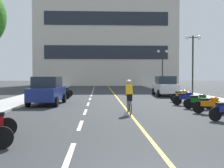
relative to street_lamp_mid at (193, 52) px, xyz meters
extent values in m
plane|color=#2D3033|center=(-7.15, 0.49, -4.01)|extent=(140.00, 140.00, 0.00)
cube|color=#A8A8A3|center=(-14.35, 3.49, -3.95)|extent=(2.40, 72.00, 0.12)
cube|color=#A8A8A3|center=(0.05, 3.49, -3.95)|extent=(2.40, 72.00, 0.12)
cube|color=silver|center=(-9.15, -18.51, -4.01)|extent=(0.14, 2.20, 0.01)
cube|color=silver|center=(-9.15, -14.51, -4.01)|extent=(0.14, 2.20, 0.01)
cube|color=silver|center=(-9.15, -10.51, -4.01)|extent=(0.14, 2.20, 0.01)
cube|color=silver|center=(-9.15, -6.51, -4.01)|extent=(0.14, 2.20, 0.01)
cube|color=silver|center=(-9.15, -2.51, -4.01)|extent=(0.14, 2.20, 0.01)
cube|color=silver|center=(-9.15, 1.49, -4.01)|extent=(0.14, 2.20, 0.01)
cube|color=silver|center=(-9.15, 5.49, -4.01)|extent=(0.14, 2.20, 0.01)
cube|color=silver|center=(-9.15, 9.49, -4.01)|extent=(0.14, 2.20, 0.01)
cube|color=silver|center=(-9.15, 13.49, -4.01)|extent=(0.14, 2.20, 0.01)
cube|color=silver|center=(-9.15, 17.49, -4.01)|extent=(0.14, 2.20, 0.01)
cube|color=silver|center=(-9.15, 21.49, -4.01)|extent=(0.14, 2.20, 0.01)
cube|color=silver|center=(-9.15, 25.49, -4.01)|extent=(0.14, 2.20, 0.01)
cube|color=gold|center=(-6.90, 3.49, -4.01)|extent=(0.12, 66.00, 0.01)
cube|color=beige|center=(-7.10, 28.19, 5.74)|extent=(25.53, 7.39, 19.52)
cube|color=#1E232D|center=(-7.10, 24.44, 1.84)|extent=(21.44, 0.10, 2.34)
cube|color=#1E232D|center=(-7.10, 24.44, 7.70)|extent=(21.44, 0.10, 2.34)
cylinder|color=black|center=(0.00, 0.00, -1.23)|extent=(0.14, 0.14, 5.32)
cylinder|color=black|center=(0.00, 0.00, 1.28)|extent=(1.10, 0.08, 0.08)
sphere|color=white|center=(-0.55, 0.00, 1.28)|extent=(0.36, 0.36, 0.36)
sphere|color=white|center=(0.55, 0.00, 1.28)|extent=(0.36, 0.36, 0.36)
cylinder|color=black|center=(-0.05, 12.12, -1.37)|extent=(0.14, 0.14, 5.05)
cylinder|color=black|center=(-0.05, 12.12, 1.01)|extent=(1.10, 0.08, 0.08)
sphere|color=white|center=(-0.60, 12.12, 1.01)|extent=(0.36, 0.36, 0.36)
sphere|color=white|center=(0.50, 12.12, 1.01)|extent=(0.36, 0.36, 0.36)
cylinder|color=black|center=(-12.56, -5.28, -3.69)|extent=(0.25, 0.65, 0.64)
cylinder|color=black|center=(-10.87, -5.37, -3.69)|extent=(0.25, 0.65, 0.64)
cylinder|color=black|center=(-12.71, -8.08, -3.69)|extent=(0.25, 0.65, 0.64)
cylinder|color=black|center=(-11.01, -8.16, -3.69)|extent=(0.25, 0.65, 0.64)
cube|color=navy|center=(-11.79, -6.72, -3.29)|extent=(1.92, 4.28, 0.80)
cube|color=#1E2833|center=(-11.79, -6.72, -2.54)|extent=(1.67, 2.28, 0.70)
cylinder|color=black|center=(-3.16, 2.00, -3.69)|extent=(0.24, 0.65, 0.64)
cylinder|color=black|center=(-1.46, 1.95, -3.69)|extent=(0.24, 0.65, 0.64)
cylinder|color=black|center=(-3.23, -0.80, -3.69)|extent=(0.24, 0.65, 0.64)
cylinder|color=black|center=(-1.53, -0.85, -3.69)|extent=(0.24, 0.65, 0.64)
cube|color=silver|center=(-2.34, 0.57, -3.29)|extent=(1.82, 4.25, 0.80)
cube|color=#1E2833|center=(-2.34, 0.57, -2.54)|extent=(1.62, 2.24, 0.70)
cylinder|color=black|center=(-10.96, -17.97, -3.71)|extent=(0.61, 0.23, 0.60)
cylinder|color=black|center=(-11.31, -16.43, -3.71)|extent=(0.61, 0.22, 0.60)
cylinder|color=black|center=(-3.58, -13.79, -3.71)|extent=(0.61, 0.24, 0.60)
cube|color=black|center=(-3.29, -13.72, -3.29)|extent=(0.49, 0.34, 0.10)
cylinder|color=black|center=(-2.42, -11.74, -3.71)|extent=(0.60, 0.29, 0.60)
cylinder|color=black|center=(-3.45, -11.37, -3.71)|extent=(0.60, 0.29, 0.60)
cube|color=orange|center=(-2.93, -11.56, -3.49)|extent=(0.94, 0.56, 0.28)
ellipsoid|color=orange|center=(-2.75, -11.62, -3.27)|extent=(0.49, 0.37, 0.22)
cube|color=black|center=(-3.17, -11.47, -3.29)|extent=(0.49, 0.37, 0.10)
cylinder|color=silver|center=(-2.42, -11.74, -3.11)|extent=(0.23, 0.58, 0.03)
cylinder|color=black|center=(-2.29, -9.76, -3.71)|extent=(0.61, 0.25, 0.60)
cylinder|color=black|center=(-3.36, -9.49, -3.71)|extent=(0.61, 0.25, 0.60)
cube|color=#0C4C19|center=(-2.82, -9.62, -3.49)|extent=(0.94, 0.49, 0.28)
ellipsoid|color=#0C4C19|center=(-2.63, -9.67, -3.27)|extent=(0.49, 0.34, 0.22)
cube|color=black|center=(-3.07, -9.56, -3.29)|extent=(0.49, 0.34, 0.10)
cylinder|color=silver|center=(-2.29, -9.76, -3.11)|extent=(0.18, 0.59, 0.03)
cylinder|color=black|center=(-2.38, -7.55, -3.71)|extent=(0.60, 0.12, 0.60)
cylinder|color=black|center=(-3.48, -7.51, -3.71)|extent=(0.60, 0.12, 0.60)
cube|color=navy|center=(-2.93, -7.53, -3.49)|extent=(0.91, 0.31, 0.28)
ellipsoid|color=navy|center=(-2.73, -7.54, -3.27)|extent=(0.45, 0.25, 0.22)
cube|color=black|center=(-3.18, -7.52, -3.29)|extent=(0.45, 0.25, 0.10)
cylinder|color=silver|center=(-2.38, -7.55, -3.11)|extent=(0.05, 0.60, 0.03)
cylinder|color=black|center=(-1.98, -5.45, -3.71)|extent=(0.61, 0.18, 0.60)
cylinder|color=black|center=(-3.07, -5.30, -3.71)|extent=(0.61, 0.18, 0.60)
cube|color=orange|center=(-2.52, -5.38, -3.49)|extent=(0.93, 0.39, 0.28)
ellipsoid|color=orange|center=(-2.32, -5.40, -3.27)|extent=(0.47, 0.30, 0.22)
cube|color=black|center=(-2.77, -5.34, -3.29)|extent=(0.47, 0.30, 0.10)
cylinder|color=silver|center=(-1.98, -5.45, -3.11)|extent=(0.11, 0.60, 0.03)
cylinder|color=black|center=(-12.11, -2.35, -3.71)|extent=(0.60, 0.12, 0.60)
cylinder|color=black|center=(-11.01, -2.39, -3.71)|extent=(0.60, 0.12, 0.60)
cube|color=#0C4C19|center=(-11.56, -2.37, -3.49)|extent=(0.91, 0.31, 0.28)
ellipsoid|color=#0C4C19|center=(-11.76, -2.37, -3.27)|extent=(0.45, 0.25, 0.22)
cube|color=black|center=(-11.31, -2.38, -3.29)|extent=(0.45, 0.25, 0.10)
cylinder|color=silver|center=(-12.11, -2.35, -3.11)|extent=(0.05, 0.60, 0.03)
cylinder|color=black|center=(-12.11, -0.31, -3.71)|extent=(0.61, 0.20, 0.60)
cylinder|color=black|center=(-11.03, -0.12, -3.71)|extent=(0.61, 0.20, 0.60)
cube|color=black|center=(-11.57, -0.21, -3.49)|extent=(0.93, 0.43, 0.28)
ellipsoid|color=black|center=(-11.77, -0.25, -3.27)|extent=(0.47, 0.31, 0.22)
cube|color=black|center=(-11.33, -0.17, -3.29)|extent=(0.47, 0.31, 0.10)
cylinder|color=silver|center=(-12.11, -0.31, -3.11)|extent=(0.13, 0.60, 0.03)
cylinder|color=black|center=(-12.37, 1.34, -3.71)|extent=(0.61, 0.23, 0.60)
cylinder|color=black|center=(-11.30, 1.09, -3.71)|extent=(0.61, 0.23, 0.60)
cube|color=black|center=(-11.84, 1.22, -3.49)|extent=(0.94, 0.47, 0.28)
ellipsoid|color=black|center=(-12.03, 1.26, -3.27)|extent=(0.48, 0.33, 0.22)
cube|color=black|center=(-11.59, 1.16, -3.29)|extent=(0.48, 0.33, 0.10)
cylinder|color=silver|center=(-12.37, 1.34, -3.11)|extent=(0.16, 0.59, 0.03)
torus|color=black|center=(-6.94, -10.77, -3.67)|extent=(0.05, 0.72, 0.72)
torus|color=black|center=(-6.93, -11.82, -3.67)|extent=(0.05, 0.72, 0.72)
cylinder|color=red|center=(-6.93, -11.32, -3.37)|extent=(0.05, 0.95, 0.04)
cube|color=black|center=(-6.93, -11.47, -3.15)|extent=(0.10, 0.20, 0.06)
cylinder|color=red|center=(-6.94, -10.87, -3.12)|extent=(0.42, 0.03, 0.03)
cube|color=black|center=(-6.93, -11.42, -3.22)|extent=(0.24, 0.36, 0.28)
cube|color=yellow|center=(-6.93, -11.27, -2.82)|extent=(0.32, 0.46, 0.61)
sphere|color=#8C6647|center=(-6.94, -11.14, -2.47)|extent=(0.20, 0.20, 0.20)
ellipsoid|color=white|center=(-6.94, -11.14, -2.40)|extent=(0.24, 0.26, 0.16)
camera|label=1|loc=(-8.44, -25.51, -2.08)|focal=46.12mm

